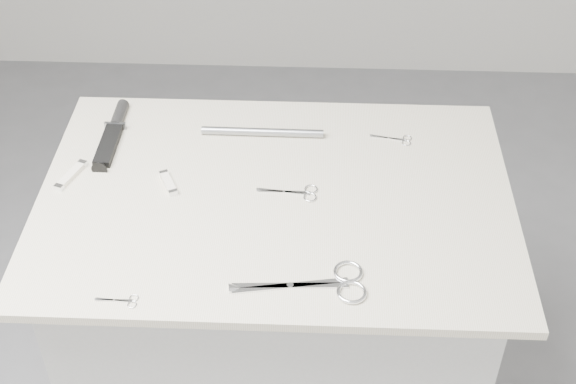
{
  "coord_description": "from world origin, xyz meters",
  "views": [
    {
      "loc": [
        0.08,
        -1.27,
        2.02
      ],
      "look_at": [
        0.03,
        0.01,
        0.92
      ],
      "focal_mm": 50.0,
      "sensor_mm": 36.0,
      "label": 1
    }
  ],
  "objects_px": {
    "embroidery_scissors_a": "(299,193)",
    "sheathed_knife": "(113,131)",
    "tiny_scissors": "(123,301)",
    "pocket_knife_a": "(71,175)",
    "plinth": "(277,338)",
    "metal_rail": "(262,132)",
    "embroidery_scissors_b": "(398,139)",
    "pocket_knife_b": "(168,183)",
    "large_shears": "(329,283)"
  },
  "relations": [
    {
      "from": "sheathed_knife",
      "to": "metal_rail",
      "type": "bearing_deg",
      "value": -88.0
    },
    {
      "from": "plinth",
      "to": "pocket_knife_a",
      "type": "bearing_deg",
      "value": 174.58
    },
    {
      "from": "embroidery_scissors_b",
      "to": "tiny_scissors",
      "type": "xyz_separation_m",
      "value": [
        -0.53,
        -0.51,
        -0.0
      ]
    },
    {
      "from": "embroidery_scissors_a",
      "to": "pocket_knife_b",
      "type": "distance_m",
      "value": 0.28
    },
    {
      "from": "pocket_knife_a",
      "to": "pocket_knife_b",
      "type": "relative_size",
      "value": 1.29
    },
    {
      "from": "embroidery_scissors_b",
      "to": "tiny_scissors",
      "type": "bearing_deg",
      "value": -125.47
    },
    {
      "from": "metal_rail",
      "to": "large_shears",
      "type": "bearing_deg",
      "value": -71.55
    },
    {
      "from": "embroidery_scissors_a",
      "to": "sheathed_knife",
      "type": "height_order",
      "value": "sheathed_knife"
    },
    {
      "from": "plinth",
      "to": "pocket_knife_b",
      "type": "xyz_separation_m",
      "value": [
        -0.23,
        0.02,
        0.48
      ]
    },
    {
      "from": "embroidery_scissors_a",
      "to": "pocket_knife_a",
      "type": "height_order",
      "value": "pocket_knife_a"
    },
    {
      "from": "plinth",
      "to": "embroidery_scissors_b",
      "type": "distance_m",
      "value": 0.58
    },
    {
      "from": "embroidery_scissors_a",
      "to": "embroidery_scissors_b",
      "type": "distance_m",
      "value": 0.29
    },
    {
      "from": "metal_rail",
      "to": "tiny_scissors",
      "type": "bearing_deg",
      "value": -113.15
    },
    {
      "from": "metal_rail",
      "to": "embroidery_scissors_b",
      "type": "bearing_deg",
      "value": -0.88
    },
    {
      "from": "plinth",
      "to": "tiny_scissors",
      "type": "bearing_deg",
      "value": -130.51
    },
    {
      "from": "sheathed_knife",
      "to": "pocket_knife_b",
      "type": "distance_m",
      "value": 0.24
    },
    {
      "from": "tiny_scissors",
      "to": "metal_rail",
      "type": "height_order",
      "value": "metal_rail"
    },
    {
      "from": "tiny_scissors",
      "to": "sheathed_knife",
      "type": "bearing_deg",
      "value": 105.04
    },
    {
      "from": "sheathed_knife",
      "to": "metal_rail",
      "type": "height_order",
      "value": "sheathed_knife"
    },
    {
      "from": "embroidery_scissors_b",
      "to": "metal_rail",
      "type": "xyz_separation_m",
      "value": [
        -0.31,
        0.0,
        0.01
      ]
    },
    {
      "from": "embroidery_scissors_a",
      "to": "sheathed_knife",
      "type": "bearing_deg",
      "value": 159.37
    },
    {
      "from": "pocket_knife_b",
      "to": "plinth",
      "type": "bearing_deg",
      "value": -121.69
    },
    {
      "from": "pocket_knife_b",
      "to": "embroidery_scissors_a",
      "type": "bearing_deg",
      "value": -118.78
    },
    {
      "from": "embroidery_scissors_b",
      "to": "pocket_knife_b",
      "type": "height_order",
      "value": "pocket_knife_b"
    },
    {
      "from": "pocket_knife_a",
      "to": "pocket_knife_b",
      "type": "distance_m",
      "value": 0.21
    },
    {
      "from": "large_shears",
      "to": "pocket_knife_a",
      "type": "relative_size",
      "value": 2.48
    },
    {
      "from": "tiny_scissors",
      "to": "embroidery_scissors_b",
      "type": "bearing_deg",
      "value": 45.51
    },
    {
      "from": "pocket_knife_a",
      "to": "metal_rail",
      "type": "distance_m",
      "value": 0.44
    },
    {
      "from": "embroidery_scissors_a",
      "to": "tiny_scissors",
      "type": "distance_m",
      "value": 0.44
    },
    {
      "from": "embroidery_scissors_b",
      "to": "pocket_knife_b",
      "type": "distance_m",
      "value": 0.53
    },
    {
      "from": "embroidery_scissors_b",
      "to": "large_shears",
      "type": "bearing_deg",
      "value": -98.4
    },
    {
      "from": "embroidery_scissors_a",
      "to": "pocket_knife_a",
      "type": "distance_m",
      "value": 0.5
    },
    {
      "from": "embroidery_scissors_b",
      "to": "tiny_scissors",
      "type": "height_order",
      "value": "same"
    },
    {
      "from": "pocket_knife_a",
      "to": "plinth",
      "type": "bearing_deg",
      "value": -75.09
    },
    {
      "from": "large_shears",
      "to": "tiny_scissors",
      "type": "relative_size",
      "value": 3.23
    },
    {
      "from": "plinth",
      "to": "tiny_scissors",
      "type": "xyz_separation_m",
      "value": [
        -0.26,
        -0.31,
        0.47
      ]
    },
    {
      "from": "plinth",
      "to": "pocket_knife_a",
      "type": "xyz_separation_m",
      "value": [
        -0.44,
        0.04,
        0.48
      ]
    },
    {
      "from": "embroidery_scissors_b",
      "to": "plinth",
      "type": "bearing_deg",
      "value": -132.04
    },
    {
      "from": "embroidery_scissors_b",
      "to": "pocket_knife_a",
      "type": "height_order",
      "value": "pocket_knife_a"
    },
    {
      "from": "plinth",
      "to": "sheathed_knife",
      "type": "relative_size",
      "value": 3.78
    },
    {
      "from": "pocket_knife_b",
      "to": "metal_rail",
      "type": "relative_size",
      "value": 0.28
    },
    {
      "from": "pocket_knife_a",
      "to": "pocket_knife_b",
      "type": "height_order",
      "value": "pocket_knife_a"
    },
    {
      "from": "embroidery_scissors_b",
      "to": "pocket_knife_a",
      "type": "xyz_separation_m",
      "value": [
        -0.71,
        -0.16,
        0.0
      ]
    },
    {
      "from": "sheathed_knife",
      "to": "embroidery_scissors_b",
      "type": "bearing_deg",
      "value": -89.09
    },
    {
      "from": "embroidery_scissors_a",
      "to": "sheathed_knife",
      "type": "distance_m",
      "value": 0.48
    },
    {
      "from": "plinth",
      "to": "tiny_scissors",
      "type": "distance_m",
      "value": 0.62
    },
    {
      "from": "large_shears",
      "to": "metal_rail",
      "type": "height_order",
      "value": "metal_rail"
    },
    {
      "from": "tiny_scissors",
      "to": "pocket_knife_a",
      "type": "xyz_separation_m",
      "value": [
        -0.18,
        0.35,
        0.0
      ]
    },
    {
      "from": "tiny_scissors",
      "to": "metal_rail",
      "type": "relative_size",
      "value": 0.28
    },
    {
      "from": "tiny_scissors",
      "to": "metal_rail",
      "type": "bearing_deg",
      "value": 68.38
    }
  ]
}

